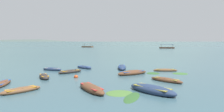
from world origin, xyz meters
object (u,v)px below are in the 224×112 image
Objects in this scene: rowboat_6 at (52,69)px; ferry_0 at (87,47)px; rowboat_10 at (3,84)px; mooring_buoy at (76,77)px; rowboat_2 at (91,88)px; rowboat_0 at (152,90)px; rowboat_8 at (70,72)px; rowboat_11 at (84,67)px; rowboat_9 at (44,77)px; ferry_1 at (167,48)px; rowboat_3 at (132,73)px; rowboat_4 at (165,70)px; rowboat_5 at (166,80)px; rowboat_1 at (122,67)px; rowboat_7 at (21,90)px.

ferry_0 reaches higher than rowboat_6.
mooring_buoy reaches higher than rowboat_10.
rowboat_2 is at bearing -51.14° from rowboat_6.
rowboat_0 is 13.57m from rowboat_8.
rowboat_11 is at bearing 108.25° from rowboat_2.
rowboat_10 is (-2.39, -3.91, -0.03)m from rowboat_9.
mooring_buoy is at bearing -76.00° from ferry_0.
ferry_1 is at bearing 71.01° from rowboat_6.
rowboat_3 is at bearing -0.85° from rowboat_8.
ferry_1 is at bearing 81.28° from rowboat_4.
rowboat_5 is 14.30m from rowboat_11.
ferry_0 is at bearing 107.80° from rowboat_1.
mooring_buoy is at bearing 37.56° from rowboat_10.
rowboat_0 is at bearing -53.83° from rowboat_11.
rowboat_8 is (-10.38, 8.74, -0.08)m from rowboat_0.
ferry_1 is at bearing 81.39° from rowboat_5.
rowboat_9 is 2.60× the size of mooring_buoy.
ferry_0 is at bearing 109.14° from rowboat_5.
rowboat_4 is 1.13× the size of rowboat_9.
rowboat_4 is 0.43× the size of ferry_1.
rowboat_3 is 14.84m from rowboat_10.
ferry_1 reaches higher than rowboat_11.
rowboat_4 is 0.95× the size of rowboat_10.
rowboat_11 is (-7.77, 4.57, -0.05)m from rowboat_3.
ferry_1 is at bearing 78.64° from rowboat_3.
rowboat_0 is at bearing -99.28° from ferry_1.
rowboat_3 reaches higher than rowboat_6.
rowboat_10 is 3.09× the size of mooring_buoy.
rowboat_0 is 13.00m from rowboat_9.
rowboat_0 is 1.06× the size of rowboat_2.
rowboat_4 is 13.04m from mooring_buoy.
rowboat_6 is at bearing 171.11° from rowboat_3.
rowboat_7 is at bearing -133.27° from rowboat_3.
rowboat_9 is at bearing 58.55° from rowboat_10.
rowboat_7 is (-11.17, -1.26, -0.09)m from rowboat_0.
rowboat_10 is at bearing 176.77° from rowboat_0.
ferry_1 is at bearing -13.87° from ferry_0.
rowboat_7 is 3.93m from rowboat_10.
rowboat_11 is at bearing 33.10° from rowboat_6.
rowboat_5 reaches higher than rowboat_7.
rowboat_5 is (1.87, 4.70, -0.08)m from rowboat_0.
rowboat_6 reaches higher than rowboat_10.
rowboat_6 reaches higher than rowboat_11.
rowboat_2 is at bearing -96.93° from rowboat_1.
rowboat_4 is 12.51m from rowboat_11.
ferry_1 is (30.24, 95.43, 0.29)m from rowboat_10.
rowboat_2 is at bearing -35.22° from rowboat_9.
rowboat_4 is (6.43, -1.39, -0.09)m from rowboat_1.
rowboat_2 is 9.36m from rowboat_3.
rowboat_3 is 1.40× the size of rowboat_9.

